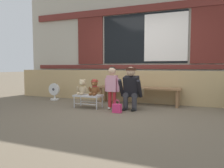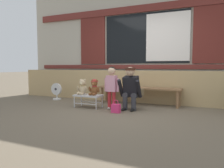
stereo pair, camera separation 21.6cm
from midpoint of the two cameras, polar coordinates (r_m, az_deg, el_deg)
The scene contains 11 objects.
ground_plane at distance 4.67m, azimuth 3.40°, elevation -7.29°, with size 60.00×60.00×0.00m, color brown.
brick_low_wall at distance 5.95m, azimuth 8.41°, elevation -0.64°, with size 7.75×0.25×0.85m, color tan.
shop_facade at distance 6.48m, azimuth 9.90°, elevation 12.03°, with size 7.91×0.26×3.61m.
wooden_bench_long at distance 5.58m, azimuth 8.07°, elevation -1.50°, with size 2.10×0.40×0.44m.
small_display_bench at distance 5.16m, azimuth -4.99°, elevation -3.16°, with size 0.64×0.36×0.30m.
teddy_bear_plain at distance 5.22m, azimuth -6.52°, elevation -0.90°, with size 0.28×0.26×0.36m.
teddy_bear_with_hat at distance 5.06m, azimuth -3.42°, elevation -0.95°, with size 0.28×0.27×0.36m.
child_standing at distance 4.89m, azimuth 1.18°, elevation 0.27°, with size 0.35×0.18×0.96m.
adult_crouching at distance 4.87m, azimuth 6.25°, elevation -1.09°, with size 0.50×0.49×0.95m.
handbag_on_ground at distance 4.58m, azimuth 2.36°, elevation -6.28°, with size 0.18×0.11×0.27m.
floor_fan at distance 6.53m, azimuth -13.28°, elevation -1.89°, with size 0.34×0.24×0.48m.
Camera 2 is at (1.75, -4.22, 0.96)m, focal length 35.23 mm.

